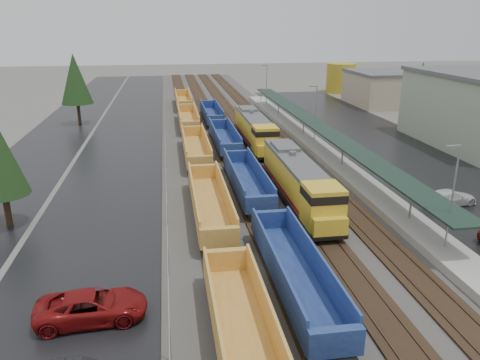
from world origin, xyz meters
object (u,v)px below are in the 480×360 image
at_px(well_string_blue, 265,216).
at_px(storage_tank, 341,78).
at_px(parked_car_west_c, 92,307).
at_px(well_string_yellow, 201,171).
at_px(parked_car_east_c, 450,198).
at_px(locomotive_lead, 299,182).
at_px(locomotive_trail, 255,130).

relative_size(well_string_blue, storage_tank, 15.44).
height_order(well_string_blue, parked_car_west_c, well_string_blue).
distance_m(well_string_yellow, parked_car_east_c, 23.45).
xyz_separation_m(well_string_yellow, parked_car_east_c, (21.37, -9.64, -0.52)).
relative_size(locomotive_lead, parked_car_east_c, 3.81).
distance_m(locomotive_lead, parked_car_west_c, 21.49).
distance_m(well_string_blue, parked_car_west_c, 15.30).
height_order(well_string_blue, parked_car_east_c, well_string_blue).
bearing_deg(well_string_yellow, well_string_blue, -72.08).
relative_size(well_string_blue, parked_car_east_c, 21.11).
distance_m(locomotive_lead, well_string_blue, 6.29).
bearing_deg(parked_car_east_c, parked_car_west_c, 104.33).
bearing_deg(well_string_blue, parked_car_east_c, 8.94).
bearing_deg(locomotive_trail, locomotive_lead, -90.00).
bearing_deg(locomotive_lead, well_string_blue, -130.15).
height_order(storage_tank, parked_car_east_c, storage_tank).
height_order(locomotive_lead, well_string_yellow, locomotive_lead).
distance_m(storage_tank, parked_car_west_c, 92.88).
xyz_separation_m(locomotive_lead, locomotive_trail, (0.00, 21.00, 0.00)).
relative_size(storage_tank, parked_car_west_c, 1.11).
xyz_separation_m(parked_car_west_c, parked_car_east_c, (29.04, 12.62, -0.13)).
distance_m(locomotive_trail, storage_tank, 54.17).
relative_size(well_string_yellow, parked_car_west_c, 17.87).
xyz_separation_m(locomotive_trail, parked_car_east_c, (13.37, -23.01, -1.53)).
xyz_separation_m(locomotive_lead, parked_car_west_c, (-15.67, -14.63, -1.41)).
bearing_deg(parked_car_east_c, locomotive_trail, 21.00).
bearing_deg(parked_car_west_c, locomotive_trail, -27.45).
distance_m(well_string_blue, storage_tank, 78.81).
bearing_deg(locomotive_lead, parked_car_west_c, -136.98).
xyz_separation_m(storage_tank, parked_car_east_c, (-15.31, -68.95, -2.58)).
height_order(locomotive_trail, well_string_blue, locomotive_trail).
distance_m(well_string_yellow, storage_tank, 69.77).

